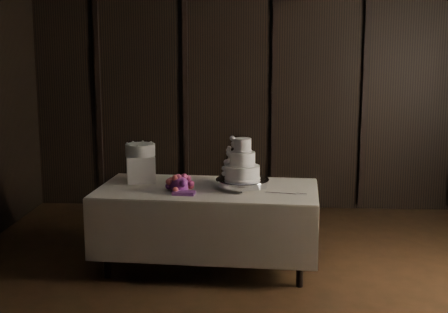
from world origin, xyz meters
TOP-DOWN VIEW (x-y plane):
  - room at (0.00, 0.00)m, footprint 6.08×7.08m
  - display_table at (-0.63, 1.28)m, footprint 2.05×1.16m
  - cake_stand at (-0.31, 1.26)m, footprint 0.55×0.55m
  - wedding_cake at (-0.34, 1.24)m, footprint 0.35×0.31m
  - bouquet at (-0.86, 1.12)m, footprint 0.33×0.42m
  - box_pedestal at (-1.28, 1.50)m, footprint 0.32×0.32m
  - small_cake at (-1.28, 1.50)m, footprint 0.35×0.35m
  - cake_knife at (0.03, 1.09)m, footprint 0.37×0.11m

SIDE VIEW (x-z plane):
  - display_table at x=-0.63m, z-range 0.04..0.80m
  - cake_knife at x=0.03m, z-range 0.76..0.77m
  - cake_stand at x=-0.31m, z-range 0.76..0.85m
  - bouquet at x=-0.86m, z-range 0.73..0.92m
  - box_pedestal at x=-1.28m, z-range 0.76..1.01m
  - wedding_cake at x=-0.34m, z-range 0.81..1.18m
  - small_cake at x=-1.28m, z-range 1.01..1.12m
  - room at x=0.00m, z-range -0.04..3.04m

